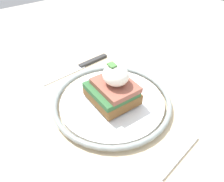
# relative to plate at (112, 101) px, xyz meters

# --- Properties ---
(dining_table) EXTENTS (1.13, 0.69, 0.75)m
(dining_table) POSITION_rel_plate_xyz_m (-0.01, -0.01, -0.13)
(dining_table) COLOR #C6B28E
(dining_table) RESTS_ON ground_plane
(plate) EXTENTS (0.24, 0.24, 0.02)m
(plate) POSITION_rel_plate_xyz_m (0.00, 0.00, 0.00)
(plate) COLOR silver
(plate) RESTS_ON dining_table
(sandwich) EXTENTS (0.12, 0.08, 0.08)m
(sandwich) POSITION_rel_plate_xyz_m (-0.00, -0.00, 0.04)
(sandwich) COLOR brown
(sandwich) RESTS_ON plate
(fork) EXTENTS (0.04, 0.15, 0.00)m
(fork) POSITION_rel_plate_xyz_m (-0.17, 0.01, -0.01)
(fork) COLOR silver
(fork) RESTS_ON dining_table
(knife) EXTENTS (0.03, 0.19, 0.01)m
(knife) POSITION_rel_plate_xyz_m (0.15, -0.01, -0.01)
(knife) COLOR #2D2D2D
(knife) RESTS_ON dining_table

